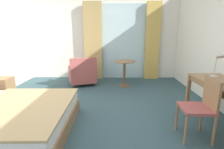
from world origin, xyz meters
TOP-DOWN VIEW (x-y plane):
  - ground at (0.00, 0.00)m, footprint 5.61×6.50m
  - wall_back at (0.00, 2.99)m, footprint 5.21×0.12m
  - balcony_glass_door at (0.67, 2.91)m, footprint 1.51×0.02m
  - curtain_panel_left at (-0.31, 2.81)m, footprint 0.59×0.10m
  - curtain_panel_right at (1.64, 2.81)m, footprint 0.47×0.10m
  - nightstand at (-2.18, 0.80)m, footprint 0.47×0.38m
  - desk_chair at (1.62, -0.59)m, footprint 0.43×0.44m
  - desk_lamp at (2.08, -0.09)m, footprint 0.14×0.24m
  - armchair_by_window at (-0.55, 2.01)m, footprint 0.93×0.91m
  - round_cafe_table at (0.68, 1.92)m, footprint 0.61×0.61m

SIDE VIEW (x-z plane):
  - ground at x=0.00m, z-range -0.10..0.00m
  - nightstand at x=-2.18m, z-range 0.00..0.53m
  - armchair_by_window at x=-0.55m, z-range -0.08..0.76m
  - desk_chair at x=1.62m, z-range 0.06..0.96m
  - round_cafe_table at x=0.68m, z-range 0.17..0.92m
  - desk_lamp at x=2.08m, z-range 0.86..1.32m
  - balcony_glass_door at x=0.67m, z-range 0.00..2.44m
  - curtain_panel_left at x=-0.31m, z-range 0.00..2.49m
  - curtain_panel_right at x=1.64m, z-range 0.00..2.49m
  - wall_back at x=0.00m, z-range 0.00..2.78m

